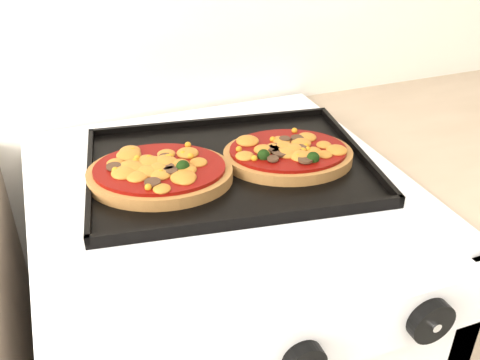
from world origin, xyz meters
name	(u,v)px	position (x,y,z in m)	size (l,w,h in m)	color
control_panel	(306,346)	(0.05, 1.39, 0.85)	(0.60, 0.02, 0.09)	white
knob_right	(431,321)	(0.21, 1.37, 0.85)	(0.06, 0.06, 0.02)	black
baking_tray	(229,165)	(0.07, 1.73, 0.92)	(0.46, 0.34, 0.02)	black
pizza_left	(160,171)	(-0.05, 1.72, 0.94)	(0.23, 0.18, 0.03)	#A96B3A
pizza_right	(288,153)	(0.17, 1.71, 0.94)	(0.22, 0.17, 0.03)	#A96B3A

